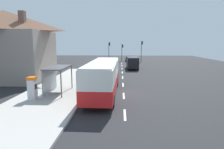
% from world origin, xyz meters
% --- Properties ---
extents(ground_plane, '(56.00, 92.00, 0.04)m').
position_xyz_m(ground_plane, '(0.00, 14.00, -0.02)').
color(ground_plane, '#262628').
extents(sidewalk_platform, '(6.20, 30.00, 0.18)m').
position_xyz_m(sidewalk_platform, '(-6.40, 2.00, 0.09)').
color(sidewalk_platform, '#ADAAA3').
rests_on(sidewalk_platform, ground).
extents(lane_stripe_seg_0, '(0.16, 2.20, 0.01)m').
position_xyz_m(lane_stripe_seg_0, '(0.25, -6.00, 0.01)').
color(lane_stripe_seg_0, silver).
rests_on(lane_stripe_seg_0, ground).
extents(lane_stripe_seg_1, '(0.16, 2.20, 0.01)m').
position_xyz_m(lane_stripe_seg_1, '(0.25, -1.00, 0.01)').
color(lane_stripe_seg_1, silver).
rests_on(lane_stripe_seg_1, ground).
extents(lane_stripe_seg_2, '(0.16, 2.20, 0.01)m').
position_xyz_m(lane_stripe_seg_2, '(0.25, 4.00, 0.01)').
color(lane_stripe_seg_2, silver).
rests_on(lane_stripe_seg_2, ground).
extents(lane_stripe_seg_3, '(0.16, 2.20, 0.01)m').
position_xyz_m(lane_stripe_seg_3, '(0.25, 9.00, 0.01)').
color(lane_stripe_seg_3, silver).
rests_on(lane_stripe_seg_3, ground).
extents(lane_stripe_seg_4, '(0.16, 2.20, 0.01)m').
position_xyz_m(lane_stripe_seg_4, '(0.25, 14.00, 0.01)').
color(lane_stripe_seg_4, silver).
rests_on(lane_stripe_seg_4, ground).
extents(lane_stripe_seg_5, '(0.16, 2.20, 0.01)m').
position_xyz_m(lane_stripe_seg_5, '(0.25, 19.00, 0.01)').
color(lane_stripe_seg_5, silver).
rests_on(lane_stripe_seg_5, ground).
extents(lane_stripe_seg_6, '(0.16, 2.20, 0.01)m').
position_xyz_m(lane_stripe_seg_6, '(0.25, 24.00, 0.01)').
color(lane_stripe_seg_6, silver).
rests_on(lane_stripe_seg_6, ground).
extents(lane_stripe_seg_7, '(0.16, 2.20, 0.01)m').
position_xyz_m(lane_stripe_seg_7, '(0.25, 29.00, 0.01)').
color(lane_stripe_seg_7, silver).
rests_on(lane_stripe_seg_7, ground).
extents(bus, '(2.78, 11.07, 3.21)m').
position_xyz_m(bus, '(-1.71, -0.63, 1.84)').
color(bus, red).
rests_on(bus, ground).
extents(white_van, '(2.14, 5.25, 2.30)m').
position_xyz_m(white_van, '(2.20, 18.54, 1.34)').
color(white_van, black).
rests_on(white_van, ground).
extents(sedan_near, '(2.01, 4.48, 1.52)m').
position_xyz_m(sedan_near, '(2.30, 34.50, 0.79)').
color(sedan_near, '#195933').
rests_on(sedan_near, ground).
extents(ticket_machine, '(0.66, 0.76, 1.94)m').
position_xyz_m(ticket_machine, '(-7.56, -3.08, 1.17)').
color(ticket_machine, silver).
rests_on(ticket_machine, sidewalk_platform).
extents(recycling_bin_yellow, '(0.52, 0.52, 0.95)m').
position_xyz_m(recycling_bin_yellow, '(-4.20, 2.20, 0.66)').
color(recycling_bin_yellow, yellow).
rests_on(recycling_bin_yellow, sidewalk_platform).
extents(recycling_bin_green, '(0.52, 0.52, 0.95)m').
position_xyz_m(recycling_bin_green, '(-4.20, 2.90, 0.66)').
color(recycling_bin_green, green).
rests_on(recycling_bin_green, sidewalk_platform).
extents(recycling_bin_blue, '(0.52, 0.52, 0.95)m').
position_xyz_m(recycling_bin_blue, '(-4.20, 3.60, 0.66)').
color(recycling_bin_blue, blue).
rests_on(recycling_bin_blue, sidewalk_platform).
extents(recycling_bin_orange, '(0.52, 0.52, 0.95)m').
position_xyz_m(recycling_bin_orange, '(-4.20, 4.30, 0.66)').
color(recycling_bin_orange, orange).
rests_on(recycling_bin_orange, sidewalk_platform).
extents(traffic_light_near_side, '(0.49, 0.28, 5.45)m').
position_xyz_m(traffic_light_near_side, '(5.49, 33.29, 3.60)').
color(traffic_light_near_side, '#2D2D2D').
rests_on(traffic_light_near_side, ground).
extents(traffic_light_far_side, '(0.49, 0.28, 5.15)m').
position_xyz_m(traffic_light_far_side, '(-3.10, 34.09, 3.42)').
color(traffic_light_far_side, '#2D2D2D').
rests_on(traffic_light_far_side, ground).
extents(traffic_light_median, '(0.49, 0.28, 4.63)m').
position_xyz_m(traffic_light_median, '(0.40, 34.89, 3.10)').
color(traffic_light_median, '#2D2D2D').
rests_on(traffic_light_median, ground).
extents(house_behind_platform, '(11.34, 8.24, 9.11)m').
position_xyz_m(house_behind_platform, '(-15.11, 6.37, 4.65)').
color(house_behind_platform, gray).
rests_on(house_behind_platform, ground).
extents(bus_shelter, '(1.80, 4.00, 2.50)m').
position_xyz_m(bus_shelter, '(-6.41, -0.57, 2.10)').
color(bus_shelter, '#4C4C51').
rests_on(bus_shelter, sidewalk_platform).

